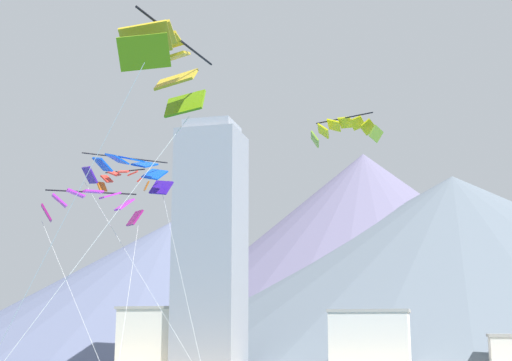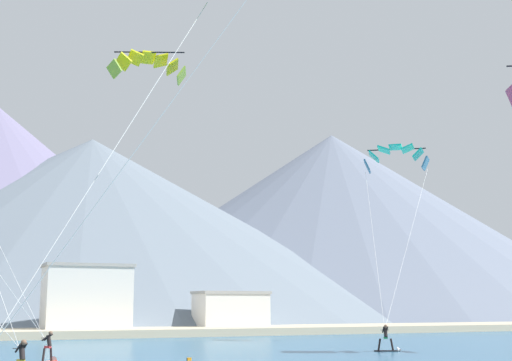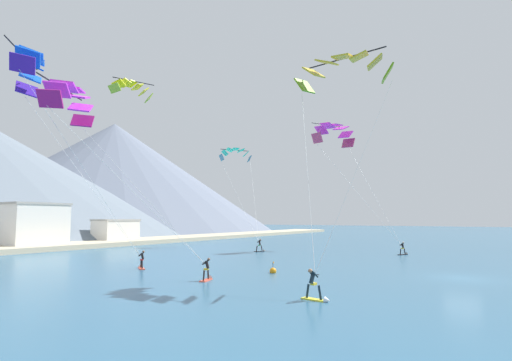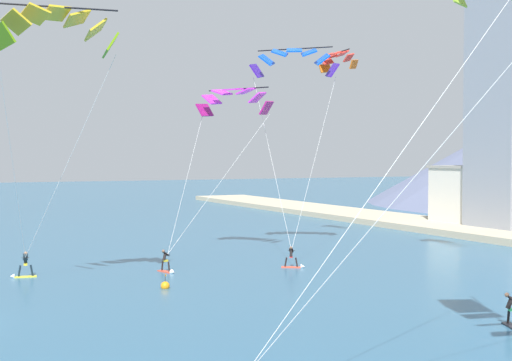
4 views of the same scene
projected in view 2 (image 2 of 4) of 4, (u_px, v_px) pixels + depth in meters
name	position (u px, v px, depth m)	size (l,w,h in m)	color
kitesurfer_far_left	(389.00, 343.00, 44.92)	(1.75, 1.07, 1.75)	black
kitesurfer_far_right	(50.00, 353.00, 36.44)	(1.32, 1.66, 1.67)	#E54C33
parafoil_kite_far_left	(396.00, 156.00, 58.88)	(10.15, 11.44, 14.61)	teal
parafoil_kite_distant_low_drift	(148.00, 64.00, 52.69)	(5.96, 2.43, 2.13)	#85B02E
shoreline_strip	(106.00, 332.00, 65.73)	(180.00, 10.00, 0.70)	#BCAD8E
shore_building_harbour_front	(231.00, 312.00, 73.83)	(7.33, 4.71, 4.23)	silver
shore_building_quay_east	(86.00, 300.00, 66.96)	(8.13, 5.21, 6.65)	silver
mountain_peak_central_summit	(333.00, 225.00, 151.62)	(116.15, 116.15, 39.13)	slate
mountain_peak_east_shoulder	(89.00, 228.00, 125.09)	(114.46, 114.46, 32.08)	slate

